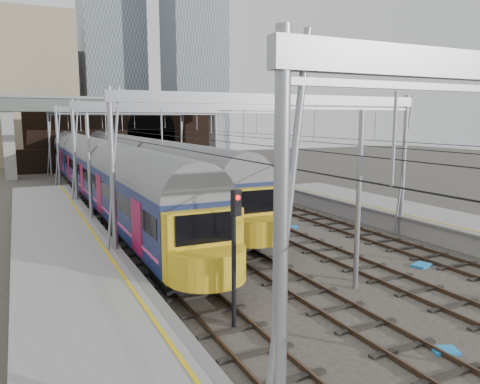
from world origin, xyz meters
TOP-DOWN VIEW (x-y plane):
  - ground at (0.00, 0.00)m, footprint 160.00×160.00m
  - platform_left at (-10.18, 2.50)m, footprint 4.32×55.00m
  - tracks at (0.00, 15.00)m, footprint 14.40×80.00m
  - overhead_line at (0.00, 21.49)m, footprint 16.80×80.00m
  - retaining_wall at (1.40, 51.93)m, footprint 28.00×2.75m
  - overbridge at (0.00, 46.00)m, footprint 28.00×3.00m
  - city_skyline at (2.73, 70.48)m, footprint 37.50×27.50m
  - train_main at (-2.00, 41.86)m, footprint 3.03×69.91m
  - train_second at (-6.00, 29.21)m, footprint 3.05×52.79m
  - signal_near_left at (-5.81, 0.85)m, footprint 0.36×0.45m
  - equip_cover_a at (-1.01, -3.22)m, footprint 0.87×0.76m
  - equip_cover_b at (3.22, 12.05)m, footprint 0.96×0.78m
  - equip_cover_c at (4.57, 2.93)m, footprint 1.02×0.85m

SIDE VIEW (x-z plane):
  - ground at x=0.00m, z-range 0.00..0.00m
  - tracks at x=0.00m, z-range -0.09..0.13m
  - equip_cover_a at x=-1.01m, z-range 0.00..0.09m
  - equip_cover_b at x=3.22m, z-range 0.00..0.10m
  - equip_cover_c at x=4.57m, z-range 0.00..0.10m
  - platform_left at x=-10.18m, z-range -0.01..1.11m
  - train_main at x=-2.00m, z-range 0.06..5.19m
  - train_second at x=-6.00m, z-range 0.06..5.21m
  - signal_near_left at x=-5.81m, z-range 0.62..5.13m
  - retaining_wall at x=1.40m, z-range -0.17..8.83m
  - overhead_line at x=0.00m, z-range 2.57..10.57m
  - overbridge at x=0.00m, z-range 2.64..11.89m
  - city_skyline at x=2.73m, z-range -12.91..47.09m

